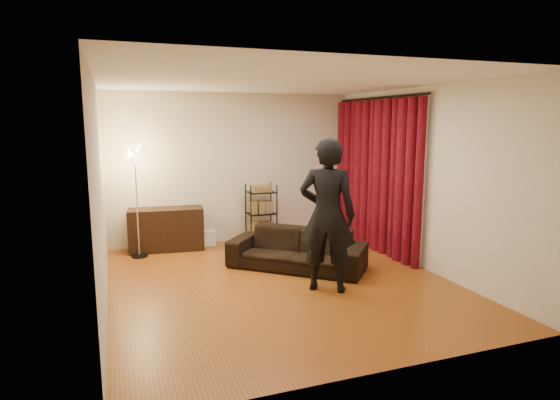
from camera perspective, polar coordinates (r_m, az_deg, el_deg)
name	(u,v)px	position (r m, az deg, el deg)	size (l,w,h in m)	color
floor	(281,282)	(6.54, 0.07, -10.01)	(5.00, 5.00, 0.00)	#9A4914
ceiling	(281,81)	(6.19, 0.07, 14.28)	(5.00, 5.00, 0.00)	white
wall_back	(234,168)	(8.60, -5.61, 3.90)	(5.00, 5.00, 0.00)	beige
wall_front	(382,223)	(4.00, 12.36, -2.82)	(5.00, 5.00, 0.00)	beige
wall_left	(100,194)	(5.86, -21.10, 0.66)	(5.00, 5.00, 0.00)	beige
wall_right	(422,179)	(7.29, 16.95, 2.52)	(5.00, 5.00, 0.00)	beige
curtain_rod	(379,98)	(8.13, 11.98, 12.09)	(0.04, 0.04, 2.65)	black
curtain	(375,176)	(8.16, 11.54, 2.92)	(0.22, 2.65, 2.55)	maroon
sofa	(297,249)	(7.06, 2.06, -6.02)	(2.02, 0.79, 0.59)	black
person	(327,215)	(6.04, 5.78, -1.86)	(0.73, 0.48, 2.00)	black
media_cabinet	(166,229)	(8.27, -13.68, -3.49)	(1.25, 0.47, 0.73)	black
storage_boxes	(206,238)	(8.50, -9.01, -4.58)	(0.32, 0.26, 0.27)	silver
wire_shelf	(261,213)	(8.52, -2.31, -1.65)	(0.49, 0.34, 1.07)	black
floor_lamp	(137,203)	(7.87, -17.04, -0.34)	(0.32, 0.32, 1.79)	silver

